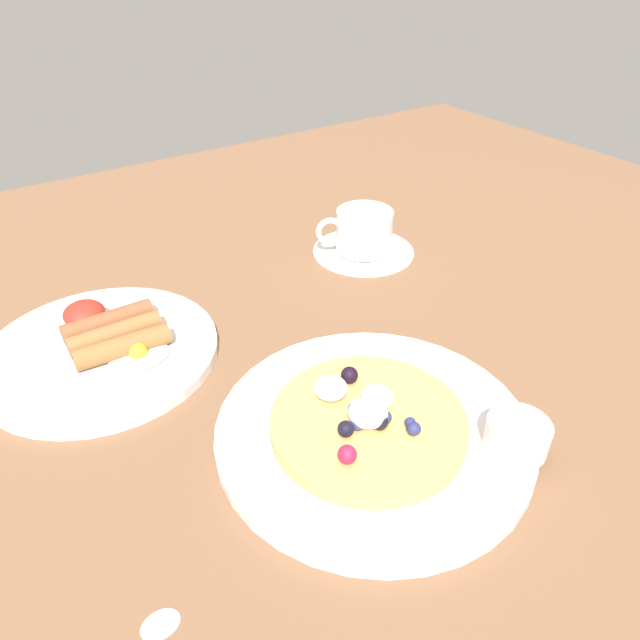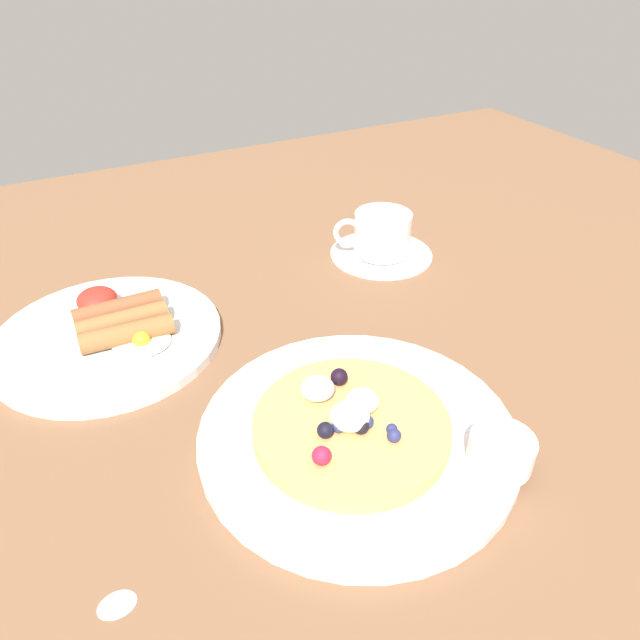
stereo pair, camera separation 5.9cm
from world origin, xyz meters
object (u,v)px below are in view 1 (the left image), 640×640
at_px(breakfast_plate, 101,352).
at_px(coffee_saucer, 363,250).
at_px(coffee_cup, 363,230).
at_px(syrup_ramekin, 517,435).
at_px(pancake_plate, 373,430).

distance_m(breakfast_plate, coffee_saucer, 0.39).
distance_m(breakfast_plate, coffee_cup, 0.39).
relative_size(syrup_ramekin, breakfast_plate, 0.22).
bearing_deg(coffee_saucer, coffee_cup, 156.85).
distance_m(pancake_plate, coffee_cup, 0.37).
bearing_deg(pancake_plate, syrup_ramekin, -46.24).
height_order(breakfast_plate, coffee_saucer, breakfast_plate).
bearing_deg(pancake_plate, coffee_cup, 54.41).
xyz_separation_m(syrup_ramekin, breakfast_plate, (-0.27, 0.36, -0.02)).
xyz_separation_m(pancake_plate, coffee_cup, (0.21, 0.30, 0.03)).
bearing_deg(coffee_saucer, syrup_ramekin, -108.02).
relative_size(breakfast_plate, coffee_cup, 2.41).
height_order(syrup_ramekin, breakfast_plate, syrup_ramekin).
xyz_separation_m(pancake_plate, breakfast_plate, (-0.18, 0.26, -0.00)).
xyz_separation_m(syrup_ramekin, coffee_cup, (0.13, 0.39, 0.01)).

